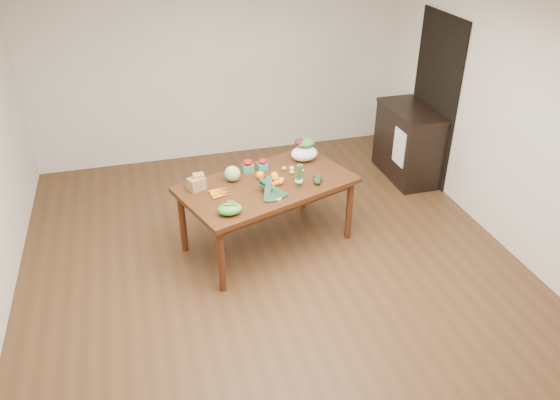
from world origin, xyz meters
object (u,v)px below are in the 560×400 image
object	(u,v)px
mandarin_cluster	(275,180)
salad_bag	(304,151)
cabbage	(232,174)
cabinet	(408,143)
asparagus_bundle	(299,175)
paper_bag	(196,183)
kale_bunch	(273,189)
dining_table	(267,214)

from	to	relation	value
mandarin_cluster	salad_bag	bearing A→B (deg)	43.30
cabbage	cabinet	bearing A→B (deg)	20.09
asparagus_bundle	mandarin_cluster	bearing A→B (deg)	131.63
paper_bag	cabbage	xyz separation A→B (m)	(0.38, 0.08, 0.00)
cabinet	asparagus_bundle	distance (m)	2.27
kale_bunch	salad_bag	world-z (taller)	salad_bag
paper_bag	cabbage	size ratio (longest dim) A/B	1.33
mandarin_cluster	kale_bunch	world-z (taller)	kale_bunch
salad_bag	paper_bag	bearing A→B (deg)	-164.72
asparagus_bundle	dining_table	bearing A→B (deg)	132.29
salad_bag	cabinet	bearing A→B (deg)	21.86
cabbage	asparagus_bundle	size ratio (longest dim) A/B	0.65
dining_table	kale_bunch	xyz separation A→B (m)	(-0.01, -0.28, 0.45)
dining_table	asparagus_bundle	xyz separation A→B (m)	(0.29, -0.16, 0.50)
kale_bunch	mandarin_cluster	bearing A→B (deg)	52.23
dining_table	asparagus_bundle	bearing A→B (deg)	-47.71
paper_bag	asparagus_bundle	size ratio (longest dim) A/B	0.86
dining_table	mandarin_cluster	distance (m)	0.43
asparagus_bundle	cabinet	bearing A→B (deg)	13.52
cabbage	mandarin_cluster	distance (m)	0.44
asparagus_bundle	paper_bag	bearing A→B (deg)	148.61
cabinet	paper_bag	distance (m)	3.06
dining_table	cabinet	xyz separation A→B (m)	(2.16, 1.05, 0.10)
dining_table	cabbage	world-z (taller)	cabbage
cabbage	asparagus_bundle	bearing A→B (deg)	-25.65
dining_table	cabbage	distance (m)	0.58
kale_bunch	asparagus_bundle	size ratio (longest dim) A/B	1.60
dining_table	cabbage	bearing A→B (deg)	137.62
dining_table	cabbage	xyz separation A→B (m)	(-0.33, 0.14, 0.46)
asparagus_bundle	salad_bag	size ratio (longest dim) A/B	0.84
mandarin_cluster	cabinet	bearing A→B (deg)	27.42
cabbage	salad_bag	size ratio (longest dim) A/B	0.55
paper_bag	asparagus_bundle	xyz separation A→B (m)	(1.00, -0.21, 0.05)
cabinet	mandarin_cluster	xyz separation A→B (m)	(-2.09, -1.09, 0.33)
mandarin_cluster	kale_bunch	distance (m)	0.26
mandarin_cluster	dining_table	bearing A→B (deg)	153.67
kale_bunch	cabinet	bearing A→B (deg)	12.22
dining_table	asparagus_bundle	distance (m)	0.60
dining_table	asparagus_bundle	size ratio (longest dim) A/B	6.96
cabinet	mandarin_cluster	bearing A→B (deg)	-152.58
cabinet	asparagus_bundle	xyz separation A→B (m)	(-1.87, -1.21, 0.40)
dining_table	paper_bag	bearing A→B (deg)	156.13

